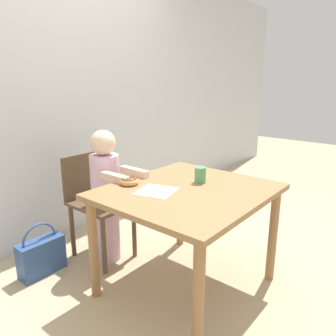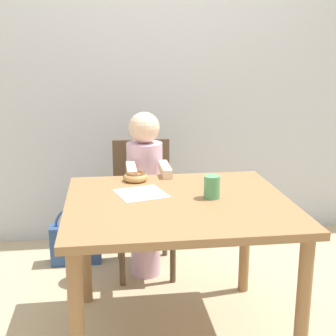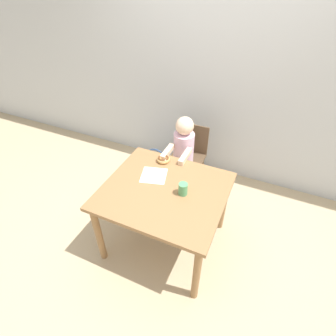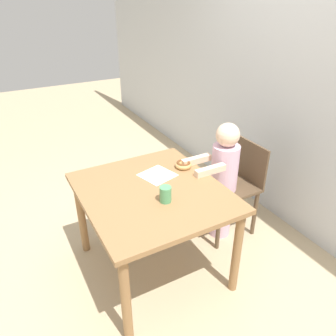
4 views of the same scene
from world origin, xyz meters
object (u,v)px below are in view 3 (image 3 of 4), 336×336
object	(u,v)px
child_figure	(183,158)
handbag	(156,165)
donut	(163,159)
cup	(183,189)
chair	(187,160)

from	to	relation	value
child_figure	handbag	xyz separation A→B (m)	(-0.45, 0.23, -0.40)
donut	cup	distance (m)	0.48
chair	child_figure	xyz separation A→B (m)	(0.00, -0.12, 0.10)
child_figure	handbag	bearing A→B (deg)	153.06
chair	handbag	bearing A→B (deg)	166.64
chair	donut	size ratio (longest dim) A/B	6.44
child_figure	chair	bearing A→B (deg)	90.00
handbag	cup	bearing A→B (deg)	-51.94
chair	cup	world-z (taller)	cup
donut	handbag	size ratio (longest dim) A/B	0.32
chair	child_figure	distance (m)	0.16
donut	handbag	xyz separation A→B (m)	(-0.37, 0.56, -0.60)
handbag	child_figure	bearing A→B (deg)	-26.94
child_figure	cup	xyz separation A→B (m)	(0.26, -0.67, 0.23)
donut	handbag	distance (m)	0.90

